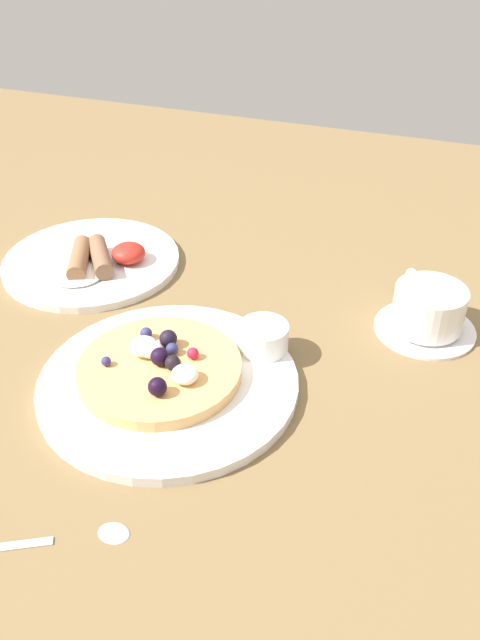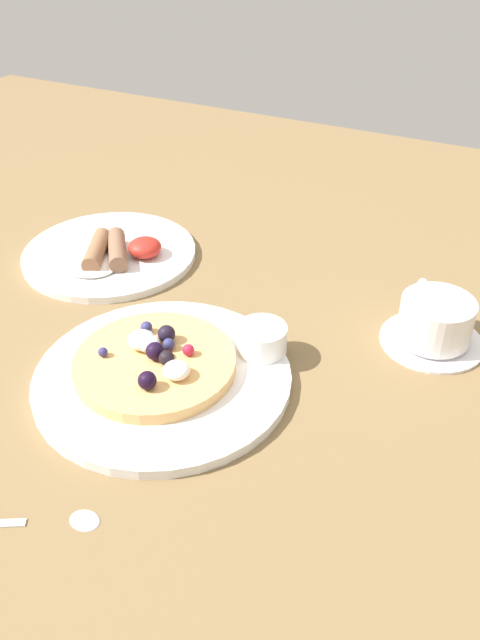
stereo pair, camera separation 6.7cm
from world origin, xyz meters
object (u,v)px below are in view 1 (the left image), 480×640
(pancake_plate, at_px, (168,382))
(teaspoon, at_px, (66,538))
(breakfast_plate, at_px, (92,261))
(coffee_saucer, at_px, (425,328))
(syrup_ramekin, at_px, (263,337))
(coffee_cup, at_px, (428,306))

(pancake_plate, height_order, teaspoon, pancake_plate)
(pancake_plate, xyz_separation_m, breakfast_plate, (-0.21, 0.20, -0.00))
(coffee_saucer, bearing_deg, syrup_ramekin, -145.64)
(coffee_saucer, distance_m, teaspoon, 0.48)
(pancake_plate, height_order, coffee_cup, coffee_cup)
(syrup_ramekin, height_order, coffee_saucer, syrup_ramekin)
(syrup_ramekin, xyz_separation_m, coffee_cup, (0.17, 0.12, 0.01))
(teaspoon, bearing_deg, coffee_cup, 58.97)
(coffee_cup, bearing_deg, pancake_plate, -140.93)
(pancake_plate, xyz_separation_m, teaspoon, (0.00, -0.21, -0.00))
(coffee_saucer, xyz_separation_m, coffee_cup, (-0.00, 0.00, 0.03))
(breakfast_plate, distance_m, teaspoon, 0.46)
(pancake_plate, distance_m, teaspoon, 0.21)
(syrup_ramekin, bearing_deg, coffee_saucer, 34.36)
(pancake_plate, height_order, coffee_saucer, pancake_plate)
(breakfast_plate, relative_size, teaspoon, 1.64)
(coffee_saucer, bearing_deg, breakfast_plate, -179.95)
(pancake_plate, relative_size, syrup_ramekin, 4.95)
(coffee_cup, bearing_deg, syrup_ramekin, -145.25)
(syrup_ramekin, bearing_deg, pancake_plate, -133.38)
(pancake_plate, xyz_separation_m, coffee_saucer, (0.25, 0.20, -0.00))
(coffee_saucer, relative_size, coffee_cup, 1.15)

